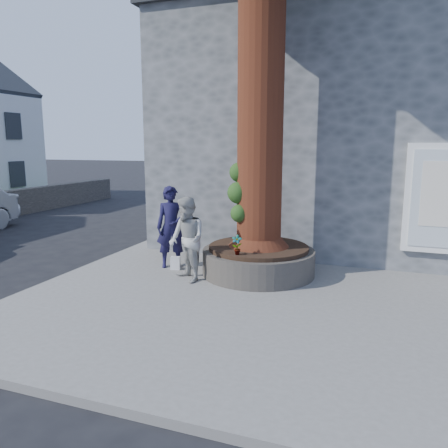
% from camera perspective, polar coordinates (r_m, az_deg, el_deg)
% --- Properties ---
extents(ground, '(120.00, 120.00, 0.00)m').
position_cam_1_polar(ground, '(7.67, -5.50, -10.85)').
color(ground, black).
rests_on(ground, ground).
extents(pavement, '(9.00, 8.00, 0.12)m').
position_cam_1_polar(pavement, '(8.09, 7.41, -9.31)').
color(pavement, slate).
rests_on(pavement, ground).
extents(yellow_line, '(0.10, 30.00, 0.01)m').
position_cam_1_polar(yellow_line, '(10.05, -19.00, -6.21)').
color(yellow_line, yellow).
rests_on(yellow_line, ground).
extents(stone_shop, '(10.30, 8.30, 6.30)m').
position_cam_1_polar(stone_shop, '(13.66, 17.72, 11.51)').
color(stone_shop, '#535658').
rests_on(stone_shop, ground).
extents(planter, '(2.30, 2.30, 0.60)m').
position_cam_1_polar(planter, '(9.07, 4.51, -4.74)').
color(planter, black).
rests_on(planter, pavement).
extents(man, '(0.77, 0.67, 1.77)m').
position_cam_1_polar(man, '(9.51, -6.88, -0.40)').
color(man, '#151334').
rests_on(man, pavement).
extents(woman, '(1.02, 1.00, 1.66)m').
position_cam_1_polar(woman, '(8.51, -4.87, -2.03)').
color(woman, '#ACABA5').
rests_on(woman, pavement).
extents(shopping_bag, '(0.22, 0.16, 0.28)m').
position_cam_1_polar(shopping_bag, '(9.46, -6.36, -5.09)').
color(shopping_bag, white).
rests_on(shopping_bag, pavement).
extents(plant_a, '(0.22, 0.16, 0.38)m').
position_cam_1_polar(plant_a, '(8.21, 1.70, -2.75)').
color(plant_a, gray).
rests_on(plant_a, planter).
extents(plant_b, '(0.26, 0.26, 0.36)m').
position_cam_1_polar(plant_b, '(9.07, 6.67, -1.61)').
color(plant_b, gray).
rests_on(plant_b, planter).
extents(plant_c, '(0.22, 0.22, 0.33)m').
position_cam_1_polar(plant_c, '(8.90, 3.22, -1.87)').
color(plant_c, gray).
rests_on(plant_c, planter).
extents(plant_d, '(0.37, 0.37, 0.31)m').
position_cam_1_polar(plant_d, '(9.62, 6.68, -1.08)').
color(plant_d, gray).
rests_on(plant_d, planter).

